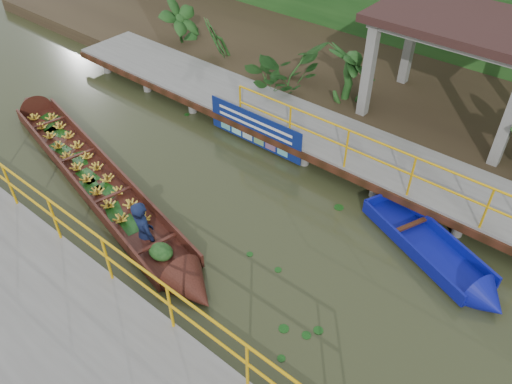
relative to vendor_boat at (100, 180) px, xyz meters
The scene contains 9 objects.
ground 2.48m from the vendor_boat, 29.14° to the left, with size 80.00×80.00×0.00m, color #2C3018.
land_strip 8.96m from the vendor_boat, 76.11° to the left, with size 30.00×8.00×0.45m, color #312418.
far_dock 5.12m from the vendor_boat, 64.87° to the left, with size 16.00×2.06×1.66m.
near_dock 4.35m from the vendor_boat, 43.58° to the right, with size 18.00×2.40×1.73m.
pavilion 9.45m from the vendor_boat, 55.51° to the left, with size 4.40×3.00×3.00m.
vendor_boat is the anchor object (origin of this frame).
moored_blue_boat 8.06m from the vendor_boat, 19.84° to the left, with size 3.58×2.18×0.84m.
blue_banner 4.06m from the vendor_boat, 65.23° to the left, with size 2.97×0.04×0.93m.
tropical_plants 6.98m from the vendor_boat, 69.87° to the left, with size 14.09×1.09×1.37m.
Camera 1 is at (6.54, -5.93, 7.60)m, focal length 35.00 mm.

